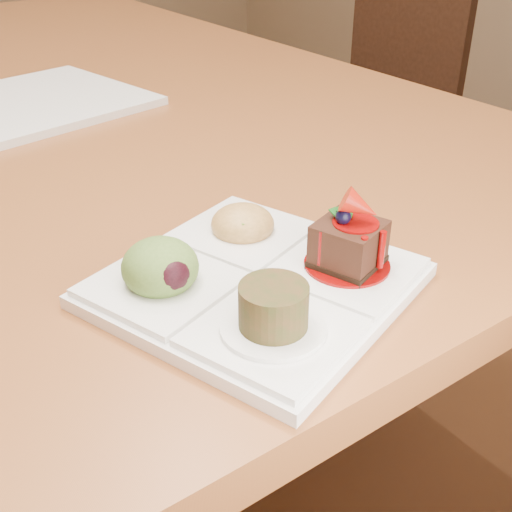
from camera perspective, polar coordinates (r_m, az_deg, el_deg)
ground at (r=1.59m, az=-13.04°, el=-12.25°), size 6.00×6.00×0.00m
dining_table at (r=1.24m, az=-16.73°, el=11.75°), size 1.00×1.80×0.75m
chair_right at (r=1.94m, az=11.19°, el=12.66°), size 0.42×0.42×0.84m
sampler_plate at (r=0.54m, az=-0.37°, el=-1.47°), size 0.29×0.29×0.09m
second_plate at (r=1.09m, az=-18.70°, el=12.89°), size 0.33×0.33×0.01m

